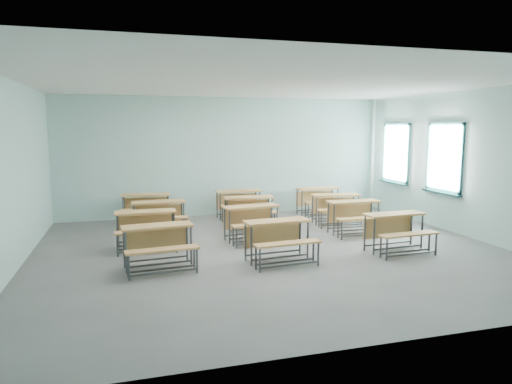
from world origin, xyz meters
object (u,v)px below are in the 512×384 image
desk_unit_r0c1 (279,235)px  desk_unit_r2c1 (250,207)px  desk_unit_r3c2 (319,197)px  desk_unit_r1c1 (253,218)px  desk_unit_r0c2 (397,226)px  desk_unit_r1c2 (355,212)px  desk_unit_r3c0 (146,204)px  desk_unit_r1c0 (146,224)px  desk_unit_r3c1 (240,200)px  desk_unit_r2c2 (337,204)px  desk_unit_r2c0 (159,212)px  desk_unit_r0c0 (159,240)px

desk_unit_r0c1 → desk_unit_r2c1: size_ratio=1.02×
desk_unit_r3c2 → desk_unit_r1c1: bearing=-141.0°
desk_unit_r2c1 → desk_unit_r3c2: size_ratio=0.99×
desk_unit_r0c2 → desk_unit_r3c2: (0.10, 3.91, 0.00)m
desk_unit_r1c2 → desk_unit_r3c0: size_ratio=0.97×
desk_unit_r0c2 → desk_unit_r1c0: 4.90m
desk_unit_r3c0 → desk_unit_r3c1: 2.40m
desk_unit_r1c2 → desk_unit_r3c1: same height
desk_unit_r1c2 → desk_unit_r3c0: bearing=152.9°
desk_unit_r0c1 → desk_unit_r3c1: 4.01m
desk_unit_r2c2 → desk_unit_r3c2: same height
desk_unit_r0c2 → desk_unit_r3c2: 3.91m
desk_unit_r1c2 → desk_unit_r3c1: size_ratio=0.98×
desk_unit_r1c0 → desk_unit_r3c1: same height
desk_unit_r3c0 → desk_unit_r0c2: bearing=-37.5°
desk_unit_r2c0 → desk_unit_r3c0: size_ratio=0.97×
desk_unit_r0c2 → desk_unit_r2c2: size_ratio=0.97×
desk_unit_r1c1 → desk_unit_r2c1: size_ratio=1.04×
desk_unit_r2c0 → desk_unit_r2c2: (4.32, -0.12, 0.00)m
desk_unit_r2c2 → desk_unit_r1c0: bearing=-160.9°
desk_unit_r0c0 → desk_unit_r3c0: (-0.05, 3.83, 0.00)m
desk_unit_r0c2 → desk_unit_r1c1: (-2.44, 1.59, 0.00)m
desk_unit_r0c1 → desk_unit_r1c0: size_ratio=1.05×
desk_unit_r0c1 → desk_unit_r1c0: same height
desk_unit_r0c1 → desk_unit_r3c2: 4.65m
desk_unit_r2c1 → desk_unit_r0c1: bearing=-91.8°
desk_unit_r1c2 → desk_unit_r2c1: (-2.13, 1.26, 0.00)m
desk_unit_r3c2 → desk_unit_r1c2: bearing=-96.9°
desk_unit_r2c2 → desk_unit_r1c2: bearing=-86.9°
desk_unit_r0c1 → desk_unit_r1c2: (2.36, 1.60, 0.00)m
desk_unit_r1c1 → desk_unit_r0c2: bearing=-39.9°
desk_unit_r1c0 → desk_unit_r1c2: bearing=0.5°
desk_unit_r1c1 → desk_unit_r2c2: same height
desk_unit_r0c1 → desk_unit_r2c0: same height
desk_unit_r1c0 → desk_unit_r2c1: 2.78m
desk_unit_r1c1 → desk_unit_r3c1: (0.30, 2.40, 0.00)m
desk_unit_r1c1 → desk_unit_r3c2: same height
desk_unit_r1c1 → desk_unit_r3c0: (-2.10, 2.40, 0.00)m
desk_unit_r1c0 → desk_unit_r1c2: (4.60, 0.02, 0.00)m
desk_unit_r0c2 → desk_unit_r2c1: 3.58m
desk_unit_r2c0 → desk_unit_r3c0: 1.26m
desk_unit_r1c2 → desk_unit_r0c0: bearing=-161.2°
desk_unit_r2c0 → desk_unit_r2c2: bearing=-2.7°
desk_unit_r1c0 → desk_unit_r2c1: bearing=27.7°
desk_unit_r1c1 → desk_unit_r3c2: size_ratio=1.03×
desk_unit_r3c1 → desk_unit_r1c1: bearing=-100.4°
desk_unit_r0c0 → desk_unit_r1c0: 1.41m
desk_unit_r0c1 → desk_unit_r3c0: size_ratio=1.01×
desk_unit_r1c0 → desk_unit_r2c0: size_ratio=0.99×
desk_unit_r1c1 → desk_unit_r2c2: 2.66m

